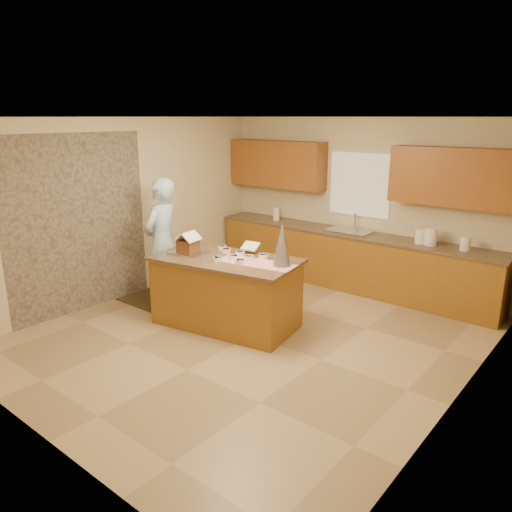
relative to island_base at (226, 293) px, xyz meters
The scene contains 28 objects.
floor 0.67m from the island_base, ahead, with size 5.50×5.50×0.00m, color tan.
ceiling 2.31m from the island_base, ahead, with size 5.50×5.50×0.00m, color silver.
wall_back 2.89m from the island_base, 79.66° to the left, with size 5.50×5.50×0.00m, color beige.
wall_front 2.99m from the island_base, 80.04° to the right, with size 5.50×5.50×0.00m, color beige.
wall_left 2.20m from the island_base, behind, with size 5.50×5.50×0.00m, color beige.
wall_right 3.13m from the island_base, ahead, with size 5.50×5.50×0.00m, color beige.
stone_accent 2.31m from the island_base, 156.77° to the right, with size 2.50×2.50×0.00m, color gray.
window_curtain 2.97m from the island_base, 79.54° to the left, with size 1.05×0.03×1.00m, color white.
back_counter_base 2.45m from the island_base, 78.39° to the left, with size 4.80×0.60×0.88m, color #915F1E.
back_counter_top 2.49m from the island_base, 78.39° to the left, with size 4.85×0.63×0.04m, color brown.
upper_cabinet_left 3.09m from the island_base, 112.80° to the left, with size 1.85×0.35×0.80m, color #9A5B21.
upper_cabinet_right 3.55m from the island_base, 50.94° to the left, with size 1.85×0.35×0.80m, color #9A5B21.
sink 2.49m from the island_base, 78.39° to the left, with size 0.70×0.45×0.12m, color silver.
faucet 2.69m from the island_base, 79.19° to the left, with size 0.03×0.03×0.28m, color silver.
island_base is the anchor object (origin of this frame).
island_top 0.47m from the island_base, ahead, with size 1.91×0.99×0.04m, color brown.
table_runner 0.67m from the island_base, ahead, with size 1.01×0.37×0.01m, color red.
baking_tray 0.75m from the island_base, 164.87° to the right, with size 0.47×0.34×0.03m, color silver.
cookbook 0.71m from the island_base, 78.40° to the left, with size 0.22×0.02×0.18m, color white.
tinsel_tree 1.10m from the island_base, 13.61° to the left, with size 0.22×0.22×0.56m, color silver.
rug 1.40m from the island_base, behind, with size 1.26×0.82×0.01m, color black.
boy 1.37m from the island_base, behind, with size 0.68×0.45×1.86m, color #A4C3E9.
canister_a 2.97m from the island_base, 55.45° to the left, with size 0.16×0.16×0.22m, color white.
canister_b 3.06m from the island_base, 53.09° to the left, with size 0.18×0.18×0.25m, color white.
canister_c 3.36m from the island_base, 46.41° to the left, with size 0.14×0.14×0.20m, color white.
paper_towel 2.65m from the island_base, 112.04° to the left, with size 0.11×0.11×0.23m, color white.
gingerbread_house 0.83m from the island_base, 164.87° to the right, with size 0.32×0.33×0.29m.
candy_bowls 0.53m from the island_base, 52.82° to the left, with size 0.83×0.60×0.06m.
Camera 1 is at (3.67, -4.44, 2.71)m, focal length 34.40 mm.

